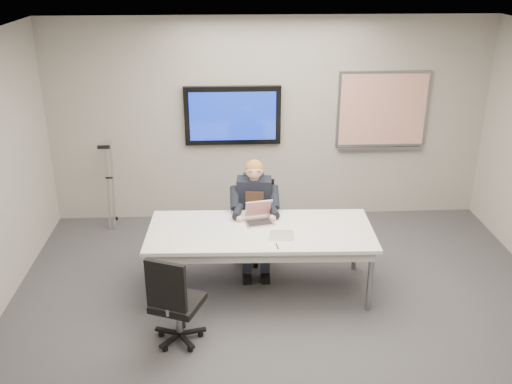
{
  "coord_description": "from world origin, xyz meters",
  "views": [
    {
      "loc": [
        -0.58,
        -4.53,
        3.53
      ],
      "look_at": [
        -0.28,
        1.16,
        1.13
      ],
      "focal_mm": 40.0,
      "sensor_mm": 36.0,
      "label": 1
    }
  ],
  "objects_px": {
    "office_chair_near": "(176,316)",
    "seated_person": "(255,228)",
    "laptop": "(259,217)",
    "conference_table": "(260,237)",
    "office_chair_far": "(255,235)"
  },
  "relations": [
    {
      "from": "office_chair_near",
      "to": "seated_person",
      "type": "height_order",
      "value": "seated_person"
    },
    {
      "from": "seated_person",
      "to": "laptop",
      "type": "xyz_separation_m",
      "value": [
        0.03,
        -0.28,
        0.28
      ]
    },
    {
      "from": "conference_table",
      "to": "laptop",
      "type": "distance_m",
      "value": 0.26
    },
    {
      "from": "office_chair_far",
      "to": "laptop",
      "type": "xyz_separation_m",
      "value": [
        0.02,
        -0.52,
        0.5
      ]
    },
    {
      "from": "conference_table",
      "to": "seated_person",
      "type": "xyz_separation_m",
      "value": [
        -0.04,
        0.49,
        -0.13
      ]
    },
    {
      "from": "laptop",
      "to": "office_chair_far",
      "type": "bearing_deg",
      "value": 80.26
    },
    {
      "from": "conference_table",
      "to": "office_chair_far",
      "type": "height_order",
      "value": "office_chair_far"
    },
    {
      "from": "office_chair_far",
      "to": "seated_person",
      "type": "distance_m",
      "value": 0.33
    },
    {
      "from": "laptop",
      "to": "office_chair_near",
      "type": "bearing_deg",
      "value": -139.09
    },
    {
      "from": "office_chair_near",
      "to": "seated_person",
      "type": "relative_size",
      "value": 0.75
    },
    {
      "from": "laptop",
      "to": "conference_table",
      "type": "bearing_deg",
      "value": -100.93
    },
    {
      "from": "office_chair_near",
      "to": "seated_person",
      "type": "distance_m",
      "value": 1.65
    },
    {
      "from": "seated_person",
      "to": "office_chair_near",
      "type": "bearing_deg",
      "value": -115.55
    },
    {
      "from": "office_chair_far",
      "to": "seated_person",
      "type": "height_order",
      "value": "seated_person"
    },
    {
      "from": "office_chair_near",
      "to": "laptop",
      "type": "xyz_separation_m",
      "value": [
        0.86,
        1.13,
        0.5
      ]
    }
  ]
}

